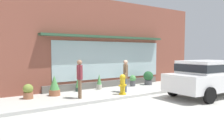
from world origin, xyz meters
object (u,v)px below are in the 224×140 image
pedestrian_passerby (80,76)px  potted_plant_doorstep (148,77)px  potted_plant_window_left (133,80)px  potted_plant_by_entrance (78,84)px  potted_plant_window_center (99,82)px  fire_hydrant (123,84)px  pedestrian_with_handbag (126,74)px  potted_plant_window_right (54,86)px  parked_car_white (209,76)px  potted_plant_trailing_edge (28,91)px

pedestrian_passerby → potted_plant_doorstep: 5.54m
potted_plant_window_left → potted_plant_by_entrance: bearing=176.0°
potted_plant_window_left → potted_plant_window_center: bearing=175.8°
fire_hydrant → potted_plant_window_left: bearing=39.9°
fire_hydrant → pedestrian_with_handbag: bearing=40.3°
pedestrian_with_handbag → potted_plant_window_right: pedestrian_with_handbag is taller
parked_car_white → potted_plant_window_right: (-5.72, 4.20, -0.48)m
parked_car_white → potted_plant_window_right: parked_car_white is taller
fire_hydrant → potted_plant_window_left: fire_hydrant is taller
pedestrian_passerby → parked_car_white: (5.04, -2.95, -0.06)m
fire_hydrant → potted_plant_window_center: 1.92m
potted_plant_trailing_edge → potted_plant_doorstep: bearing=0.7°
fire_hydrant → potted_plant_by_entrance: size_ratio=1.17×
pedestrian_with_handbag → potted_plant_window_left: 2.13m
potted_plant_doorstep → potted_plant_by_entrance: (-4.64, 0.34, -0.05)m
potted_plant_doorstep → potted_plant_window_right: bearing=-179.6°
fire_hydrant → potted_plant_window_right: fire_hydrant is taller
pedestrian_passerby → potted_plant_window_left: size_ratio=2.58×
pedestrian_passerby → parked_car_white: 5.84m
pedestrian_passerby → potted_plant_trailing_edge: 2.34m
pedestrian_with_handbag → potted_plant_trailing_edge: 4.68m
potted_plant_window_right → fire_hydrant: bearing=-30.2°
pedestrian_with_handbag → potted_plant_doorstep: bearing=143.1°
potted_plant_doorstep → parked_car_white: bearing=-94.2°
pedestrian_passerby → potted_plant_by_entrance: bearing=-11.4°
fire_hydrant → pedestrian_with_handbag: (0.52, 0.44, 0.44)m
potted_plant_by_entrance → potted_plant_trailing_edge: bearing=-170.8°
parked_car_white → potted_plant_window_left: (-0.86, 4.35, -0.58)m
parked_car_white → potted_plant_doorstep: bearing=87.9°
potted_plant_window_right → parked_car_white: bearing=-36.3°
potted_plant_trailing_edge → pedestrian_passerby: bearing=-32.8°
fire_hydrant → potted_plant_by_entrance: bearing=124.4°
potted_plant_trailing_edge → potted_plant_by_entrance: (2.60, 0.42, 0.07)m
parked_car_white → potted_plant_window_left: size_ratio=6.72×
fire_hydrant → potted_plant_window_right: 3.20m
pedestrian_passerby → potted_plant_window_right: pedestrian_passerby is taller
potted_plant_window_left → potted_plant_by_entrance: (-3.47, 0.24, 0.04)m
potted_plant_trailing_edge → potted_plant_window_right: 1.21m
potted_plant_trailing_edge → potted_plant_window_center: 3.86m
pedestrian_passerby → potted_plant_window_left: (4.19, 1.39, -0.63)m
potted_plant_doorstep → potted_plant_window_center: size_ratio=1.01×
potted_plant_trailing_edge → potted_plant_window_center: potted_plant_window_center is taller
potted_plant_window_left → pedestrian_with_handbag: bearing=-140.3°
potted_plant_window_left → potted_plant_window_right: 4.87m
fire_hydrant → potted_plant_window_center: (-0.13, 1.91, -0.10)m
potted_plant_window_left → potted_plant_trailing_edge: (-6.07, -0.18, -0.03)m
potted_plant_window_center → potted_plant_by_entrance: potted_plant_by_entrance is taller
fire_hydrant → potted_plant_window_right: bearing=149.8°
potted_plant_window_right → potted_plant_window_left: bearing=1.7°
potted_plant_doorstep → potted_plant_trailing_edge: potted_plant_doorstep is taller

